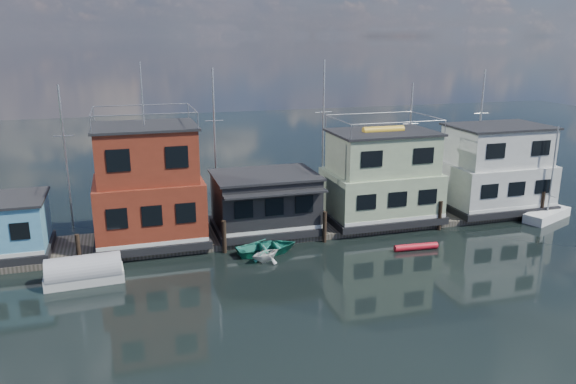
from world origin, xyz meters
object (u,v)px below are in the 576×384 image
object	(u,v)px
houseboat_green	(381,178)
red_kayak	(416,247)
day_sailer	(547,214)
dinghy_white	(266,253)
houseboat_red	(148,187)
houseboat_dark	(265,202)
houseboat_white	(495,169)
dinghy_teal	(267,247)
tarp_runabout	(84,272)

from	to	relation	value
houseboat_green	red_kayak	world-z (taller)	houseboat_green
red_kayak	day_sailer	bearing A→B (deg)	16.66
day_sailer	dinghy_white	bearing A→B (deg)	161.73
houseboat_red	houseboat_dark	distance (m)	8.18
houseboat_white	houseboat_red	bearing A→B (deg)	-180.00
houseboat_red	houseboat_white	bearing A→B (deg)	0.00
red_kayak	houseboat_green	bearing A→B (deg)	92.53
dinghy_teal	dinghy_white	distance (m)	1.32
houseboat_dark	houseboat_green	distance (m)	9.07
houseboat_green	dinghy_white	world-z (taller)	houseboat_green
houseboat_dark	tarp_runabout	world-z (taller)	houseboat_dark
houseboat_red	day_sailer	size ratio (longest dim) A/B	1.63
day_sailer	houseboat_white	bearing A→B (deg)	109.80
houseboat_red	dinghy_teal	size ratio (longest dim) A/B	2.90
red_kayak	tarp_runabout	size ratio (longest dim) A/B	0.68
dinghy_white	day_sailer	size ratio (longest dim) A/B	0.28
houseboat_green	tarp_runabout	distance (m)	21.92
houseboat_green	red_kayak	size ratio (longest dim) A/B	2.77
houseboat_red	day_sailer	xyz separation A→B (m)	(29.83, -3.06, -3.68)
day_sailer	tarp_runabout	size ratio (longest dim) A/B	1.64
houseboat_white	tarp_runabout	size ratio (longest dim) A/B	1.89
houseboat_red	houseboat_green	world-z (taller)	houseboat_red
houseboat_dark	houseboat_white	world-z (taller)	houseboat_white
dinghy_teal	day_sailer	world-z (taller)	day_sailer
houseboat_red	houseboat_white	distance (m)	27.01
houseboat_white	houseboat_dark	bearing A→B (deg)	-179.94
houseboat_white	red_kayak	world-z (taller)	houseboat_white
dinghy_white	houseboat_red	bearing A→B (deg)	31.26
houseboat_dark	dinghy_teal	world-z (taller)	houseboat_dark
dinghy_teal	houseboat_green	bearing A→B (deg)	-74.93
tarp_runabout	red_kayak	bearing A→B (deg)	-5.56
day_sailer	houseboat_dark	bearing A→B (deg)	149.08
houseboat_red	houseboat_green	size ratio (longest dim) A/B	1.41
dinghy_white	dinghy_teal	bearing A→B (deg)	-41.79
houseboat_white	dinghy_teal	distance (m)	20.42
day_sailer	tarp_runabout	bearing A→B (deg)	160.46
red_kayak	houseboat_red	bearing A→B (deg)	164.50
dinghy_teal	tarp_runabout	bearing A→B (deg)	91.26
houseboat_dark	red_kayak	size ratio (longest dim) A/B	2.44
red_kayak	tarp_runabout	bearing A→B (deg)	-178.33
red_kayak	houseboat_white	bearing A→B (deg)	34.48
dinghy_teal	houseboat_dark	bearing A→B (deg)	-18.31
houseboat_white	tarp_runabout	world-z (taller)	houseboat_white
dinghy_white	day_sailer	world-z (taller)	day_sailer
houseboat_red	day_sailer	world-z (taller)	houseboat_red
houseboat_white	dinghy_teal	size ratio (longest dim) A/B	2.06
red_kayak	dinghy_teal	bearing A→B (deg)	170.98
houseboat_dark	red_kayak	bearing A→B (deg)	-33.94
houseboat_white	red_kayak	bearing A→B (deg)	-149.54
dinghy_teal	day_sailer	xyz separation A→B (m)	(22.66, 0.67, 0.00)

